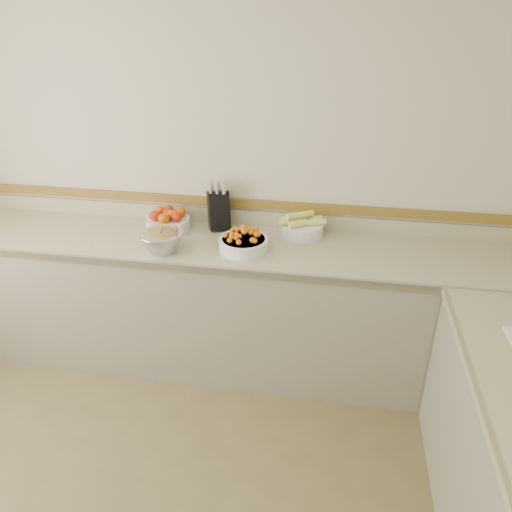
% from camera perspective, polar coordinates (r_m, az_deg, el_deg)
% --- Properties ---
extents(back_wall, '(4.00, 0.00, 4.00)m').
position_cam_1_polar(back_wall, '(3.28, -4.18, 10.35)').
color(back_wall, beige).
rests_on(back_wall, ground_plane).
extents(counter_back, '(4.00, 0.65, 1.08)m').
position_cam_1_polar(counter_back, '(3.35, -4.99, -5.29)').
color(counter_back, tan).
rests_on(counter_back, ground_plane).
extents(knife_block, '(0.19, 0.20, 0.33)m').
position_cam_1_polar(knife_block, '(3.27, -4.28, 5.36)').
color(knife_block, black).
rests_on(knife_block, counter_back).
extents(tomato_bowl, '(0.29, 0.29, 0.14)m').
position_cam_1_polar(tomato_bowl, '(3.32, -10.02, 4.00)').
color(tomato_bowl, silver).
rests_on(tomato_bowl, counter_back).
extents(cherry_tomato_bowl, '(0.30, 0.30, 0.16)m').
position_cam_1_polar(cherry_tomato_bowl, '(3.00, -1.44, 1.62)').
color(cherry_tomato_bowl, silver).
rests_on(cherry_tomato_bowl, counter_back).
extents(corn_bowl, '(0.30, 0.27, 0.16)m').
position_cam_1_polar(corn_bowl, '(3.20, 5.30, 3.34)').
color(corn_bowl, silver).
rests_on(corn_bowl, counter_back).
extents(rhubarb_bowl, '(0.27, 0.27, 0.15)m').
position_cam_1_polar(rhubarb_bowl, '(3.03, -10.69, 1.86)').
color(rhubarb_bowl, '#B2B2BA').
rests_on(rhubarb_bowl, counter_back).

